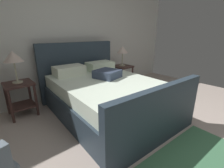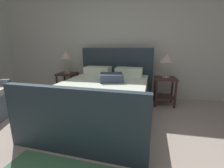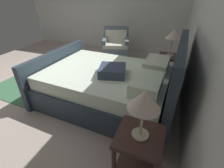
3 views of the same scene
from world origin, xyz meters
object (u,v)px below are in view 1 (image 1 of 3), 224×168
nightstand_left (20,94)px  nightstand_right (122,73)px  bed (105,94)px  table_lamp_left (13,57)px  table_lamp_right (122,50)px

nightstand_left → nightstand_right: bearing=-3.3°
bed → nightstand_left: size_ratio=3.92×
bed → nightstand_right: 1.39m
nightstand_right → table_lamp_left: table_lamp_left is taller
bed → table_lamp_right: bed is taller
nightstand_right → table_lamp_right: (0.00, 0.00, 0.59)m
table_lamp_right → nightstand_left: table_lamp_right is taller
bed → table_lamp_right: (1.16, 0.76, 0.64)m
nightstand_right → bed: bearing=-146.9°
bed → nightstand_right: bed is taller
nightstand_right → table_lamp_left: size_ratio=1.13×
bed → table_lamp_right: bearing=33.1°
nightstand_right → table_lamp_right: bearing=45.0°
bed → nightstand_left: bed is taller
table_lamp_right → bed: bearing=-146.9°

